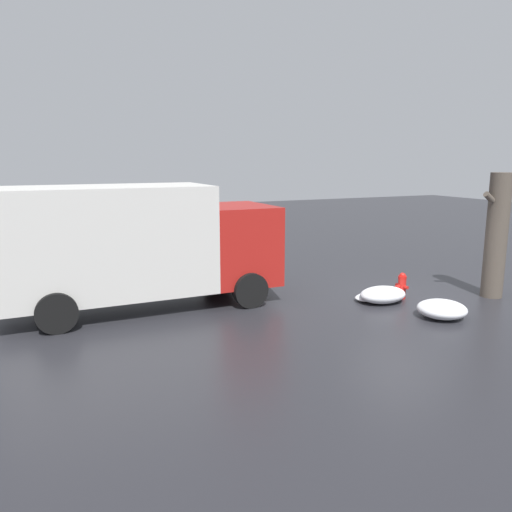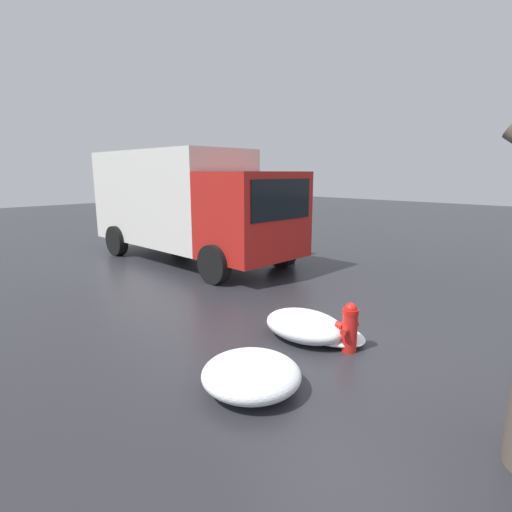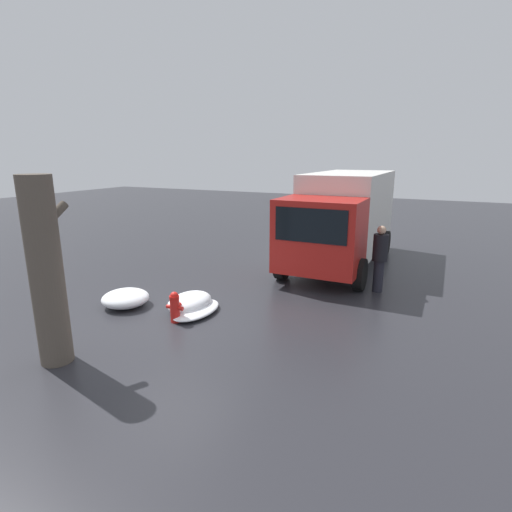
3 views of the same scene
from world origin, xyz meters
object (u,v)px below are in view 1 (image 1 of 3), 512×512
object	(u,v)px
tree_trunk	(496,235)
delivery_truck	(137,243)
pedestrian	(210,251)
fire_hydrant	(402,285)

from	to	relation	value
tree_trunk	delivery_truck	world-z (taller)	tree_trunk
delivery_truck	pedestrian	distance (m)	3.06
fire_hydrant	pedestrian	distance (m)	5.63
tree_trunk	delivery_truck	size ratio (longest dim) A/B	0.49
fire_hydrant	pedestrian	world-z (taller)	pedestrian
fire_hydrant	tree_trunk	xyz separation A→B (m)	(-2.38, 0.87, 1.33)
fire_hydrant	delivery_truck	world-z (taller)	delivery_truck
tree_trunk	fire_hydrant	bearing A→B (deg)	-20.02
delivery_truck	pedestrian	bearing A→B (deg)	123.48
pedestrian	tree_trunk	bearing A→B (deg)	40.34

